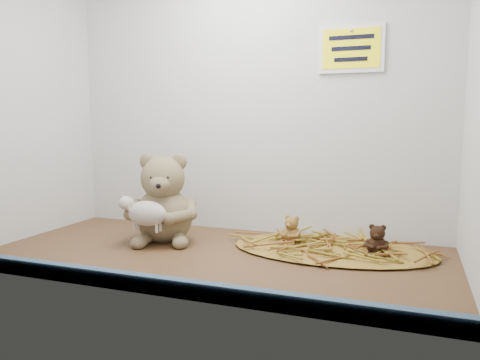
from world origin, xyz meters
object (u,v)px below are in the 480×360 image
(mini_teddy_brown, at_px, (377,239))
(toy_lamb, at_px, (147,213))
(main_teddy, at_px, (164,197))
(mini_teddy_tan, at_px, (292,228))

(mini_teddy_brown, bearing_deg, toy_lamb, -166.25)
(main_teddy, bearing_deg, mini_teddy_brown, -17.23)
(mini_teddy_tan, relative_size, mini_teddy_brown, 0.99)
(mini_teddy_brown, bearing_deg, main_teddy, -174.88)
(main_teddy, distance_m, mini_teddy_tan, 0.38)
(main_teddy, xyz_separation_m, mini_teddy_brown, (0.60, 0.03, -0.08))
(toy_lamb, bearing_deg, mini_teddy_brown, 11.94)
(main_teddy, height_order, mini_teddy_brown, main_teddy)
(mini_teddy_tan, bearing_deg, main_teddy, -152.76)
(mini_teddy_tan, bearing_deg, toy_lamb, -139.78)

